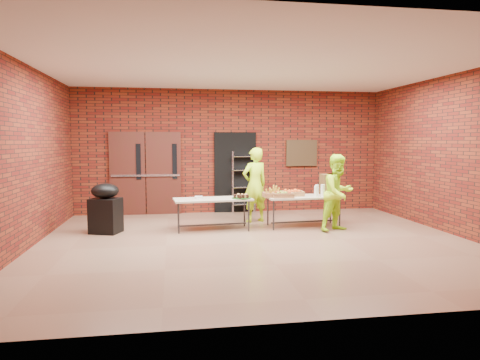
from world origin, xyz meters
The scene contains 19 objects.
room centered at (0.00, 0.00, 1.60)m, with size 8.08×7.08×3.28m.
double_doors centered at (-2.20, 3.44, 1.05)m, with size 1.78×0.12×2.10m.
dark_doorway centered at (0.10, 3.46, 1.05)m, with size 1.10×0.06×2.10m, color black.
bronze_plaque centered at (1.90, 3.45, 1.55)m, with size 0.85×0.04×0.70m, color #3B2B17.
wire_rack centered at (0.30, 3.32, 0.80)m, with size 0.59×0.20×1.60m, color silver, non-canonical shape.
table_left centered at (-0.70, 1.26, 0.61)m, with size 1.67×0.82×0.67m.
table_right centered at (1.29, 1.29, 0.62)m, with size 1.68×0.79×0.68m.
basket_bananas centered at (0.58, 1.24, 0.73)m, with size 0.41×0.32×0.13m.
basket_oranges centered at (1.07, 1.36, 0.73)m, with size 0.43×0.34×0.13m.
basket_apples centered at (0.77, 1.12, 0.73)m, with size 0.43×0.34×0.13m.
muffin_tray centered at (-0.10, 1.17, 0.71)m, with size 0.41×0.41×0.10m.
napkin_box centered at (-0.99, 1.25, 0.69)m, with size 0.17×0.11×0.06m, color white.
coffee_dispenser centered at (1.93, 1.46, 0.90)m, with size 0.35×0.31×0.46m, color brown.
cup_stack_front centered at (1.52, 1.14, 0.79)m, with size 0.08×0.08×0.24m, color white.
cup_stack_mid centered at (1.66, 1.10, 0.81)m, with size 0.09×0.09×0.26m, color white.
cup_stack_back centered at (1.60, 1.31, 0.80)m, with size 0.08×0.08×0.24m, color white.
covered_grill centered at (-2.88, 1.29, 0.51)m, with size 0.68×0.63×1.02m.
volunteer_woman centered at (0.34, 2.01, 0.86)m, with size 0.63×0.41×1.72m, color #BDFC1C.
volunteer_man centered at (1.87, 0.75, 0.80)m, with size 0.78×0.60×1.60m, color #BDFC1C.
Camera 1 is at (-1.52, -7.62, 1.86)m, focal length 32.00 mm.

